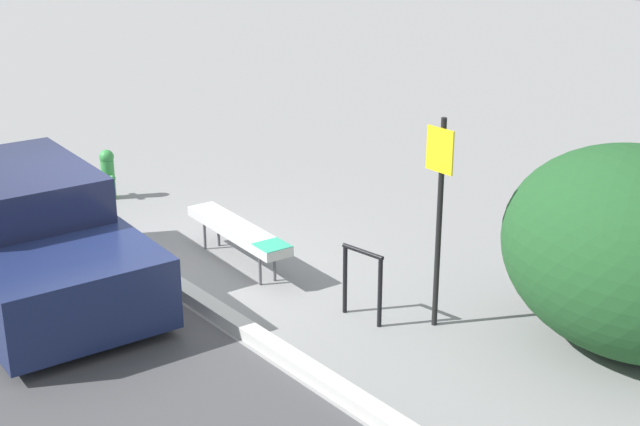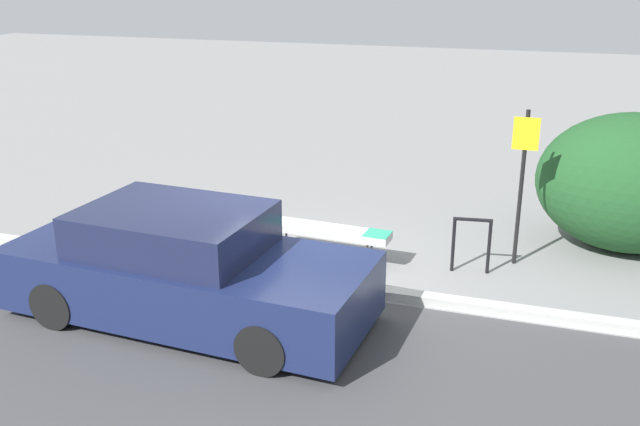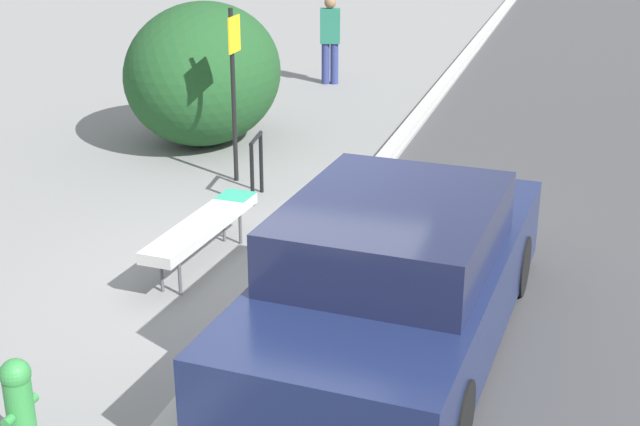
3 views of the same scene
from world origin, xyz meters
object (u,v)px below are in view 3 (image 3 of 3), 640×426
(pedestrian, at_px, (330,38))
(fire_hydrant, at_px, (19,404))
(bike_rack, at_px, (256,161))
(sign_post, at_px, (234,80))
(parked_car_near, at_px, (396,280))
(bench, at_px, (203,226))

(pedestrian, bearing_deg, fire_hydrant, -98.86)
(fire_hydrant, height_order, pedestrian, pedestrian)
(bike_rack, xyz_separation_m, sign_post, (0.59, 0.52, 0.88))
(bike_rack, bearing_deg, sign_post, 41.23)
(pedestrian, relative_size, parked_car_near, 0.36)
(sign_post, relative_size, fire_hydrant, 3.01)
(bench, height_order, parked_car_near, parked_car_near)
(sign_post, distance_m, fire_hydrant, 6.20)
(parked_car_near, bearing_deg, bike_rack, 41.59)
(sign_post, xyz_separation_m, fire_hydrant, (-6.07, -0.83, -0.98))
(fire_hydrant, bearing_deg, sign_post, 7.76)
(bench, xyz_separation_m, bike_rack, (2.11, 0.20, 0.05))
(sign_post, height_order, fire_hydrant, sign_post)
(fire_hydrant, xyz_separation_m, parked_car_near, (2.29, -2.19, 0.24))
(bench, relative_size, bike_rack, 2.41)
(fire_hydrant, distance_m, parked_car_near, 3.18)
(fire_hydrant, distance_m, pedestrian, 12.13)
(bench, bearing_deg, sign_post, 18.53)
(bike_rack, distance_m, parked_car_near, 4.06)
(bike_rack, height_order, sign_post, sign_post)
(sign_post, bearing_deg, parked_car_near, -141.37)
(bench, height_order, bike_rack, bike_rack)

